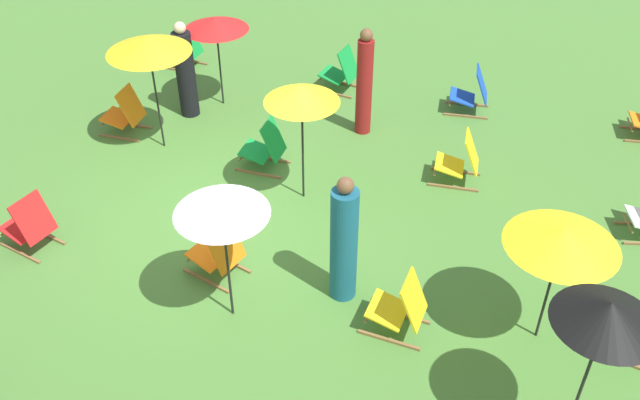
{
  "coord_description": "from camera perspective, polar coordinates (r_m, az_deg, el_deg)",
  "views": [
    {
      "loc": [
        7.21,
        3.32,
        6.27
      ],
      "look_at": [
        0.0,
        1.2,
        0.5
      ],
      "focal_mm": 39.05,
      "sensor_mm": 36.0,
      "label": 1
    }
  ],
  "objects": [
    {
      "name": "ground_plane",
      "position": [
        10.11,
        -6.54,
        -1.08
      ],
      "size": [
        40.0,
        40.0,
        0.0
      ],
      "primitive_type": "plane",
      "color": "#477A33"
    },
    {
      "name": "deckchair_0",
      "position": [
        12.98,
        1.74,
        10.45
      ],
      "size": [
        0.61,
        0.83,
        0.83
      ],
      "rotation": [
        0.0,
        0.0,
        -0.18
      ],
      "color": "olive",
      "rests_on": "ground"
    },
    {
      "name": "deckchair_1",
      "position": [
        14.05,
        -10.98,
        12.0
      ],
      "size": [
        0.56,
        0.81,
        0.83
      ],
      "rotation": [
        0.0,
        0.0,
        -0.11
      ],
      "color": "olive",
      "rests_on": "ground"
    },
    {
      "name": "deckchair_2",
      "position": [
        10.68,
        11.45,
        3.16
      ],
      "size": [
        0.52,
        0.79,
        0.83
      ],
      "rotation": [
        0.0,
        0.0,
        0.06
      ],
      "color": "olive",
      "rests_on": "ground"
    },
    {
      "name": "deckchair_4",
      "position": [
        10.8,
        -4.52,
        4.29
      ],
      "size": [
        0.5,
        0.77,
        0.83
      ],
      "rotation": [
        0.0,
        0.0,
        -0.03
      ],
      "color": "olive",
      "rests_on": "ground"
    },
    {
      "name": "deckchair_6",
      "position": [
        12.55,
        12.34,
        8.57
      ],
      "size": [
        0.53,
        0.79,
        0.83
      ],
      "rotation": [
        0.0,
        0.0,
        0.08
      ],
      "color": "olive",
      "rests_on": "ground"
    },
    {
      "name": "deckchair_7",
      "position": [
        10.04,
        -22.73,
        -1.92
      ],
      "size": [
        0.65,
        0.85,
        0.83
      ],
      "rotation": [
        0.0,
        0.0,
        -0.25
      ],
      "color": "olive",
      "rests_on": "ground"
    },
    {
      "name": "deckchair_10",
      "position": [
        8.7,
        24.43,
        -9.54
      ],
      "size": [
        0.63,
        0.84,
        0.83
      ],
      "rotation": [
        0.0,
        0.0,
        -0.21
      ],
      "color": "olive",
      "rests_on": "ground"
    },
    {
      "name": "deckchair_11",
      "position": [
        8.94,
        -8.36,
        -4.25
      ],
      "size": [
        0.68,
        0.87,
        0.83
      ],
      "rotation": [
        0.0,
        0.0,
        -0.3
      ],
      "color": "olive",
      "rests_on": "ground"
    },
    {
      "name": "deckchair_13",
      "position": [
        8.21,
        6.62,
        -8.76
      ],
      "size": [
        0.55,
        0.8,
        0.83
      ],
      "rotation": [
        0.0,
        0.0,
        -0.1
      ],
      "color": "olive",
      "rests_on": "ground"
    },
    {
      "name": "deckchair_15",
      "position": [
        12.09,
        -15.7,
        6.82
      ],
      "size": [
        0.49,
        0.77,
        0.83
      ],
      "rotation": [
        0.0,
        0.0,
        0.01
      ],
      "color": "olive",
      "rests_on": "ground"
    },
    {
      "name": "umbrella_0",
      "position": [
        9.44,
        -1.51,
        8.71
      ],
      "size": [
        1.05,
        1.05,
        1.86
      ],
      "color": "black",
      "rests_on": "ground"
    },
    {
      "name": "umbrella_1",
      "position": [
        7.74,
        19.29,
        -2.92
      ],
      "size": [
        1.23,
        1.23,
        1.63
      ],
      "color": "black",
      "rests_on": "ground"
    },
    {
      "name": "umbrella_2",
      "position": [
        10.93,
        -13.92,
        12.29
      ],
      "size": [
        1.29,
        1.29,
        1.94
      ],
      "color": "black",
      "rests_on": "ground"
    },
    {
      "name": "umbrella_3",
      "position": [
        6.59,
        22.56,
        -8.58
      ],
      "size": [
        0.97,
        0.97,
        1.96
      ],
      "color": "black",
      "rests_on": "ground"
    },
    {
      "name": "umbrella_4",
      "position": [
        12.15,
        -8.53,
        14.12
      ],
      "size": [
        1.11,
        1.11,
        1.64
      ],
      "color": "black",
      "rests_on": "ground"
    },
    {
      "name": "umbrella_5",
      "position": [
        7.53,
        -8.13,
        -0.21
      ],
      "size": [
        1.07,
        1.07,
        1.86
      ],
      "color": "black",
      "rests_on": "ground"
    },
    {
      "name": "person_0",
      "position": [
        8.29,
        1.97,
        -3.52
      ],
      "size": [
        0.36,
        0.36,
        1.78
      ],
      "rotation": [
        0.0,
        0.0,
        6.2
      ],
      "color": "#195972",
      "rests_on": "ground"
    },
    {
      "name": "person_1",
      "position": [
        11.47,
        3.65,
        9.45
      ],
      "size": [
        0.38,
        0.38,
        1.84
      ],
      "rotation": [
        0.0,
        0.0,
        2.36
      ],
      "color": "maroon",
      "rests_on": "ground"
    },
    {
      "name": "person_3",
      "position": [
        12.22,
        -10.96,
        10.21
      ],
      "size": [
        0.43,
        0.43,
        1.7
      ],
      "rotation": [
        0.0,
        0.0,
        0.39
      ],
      "color": "black",
      "rests_on": "ground"
    }
  ]
}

